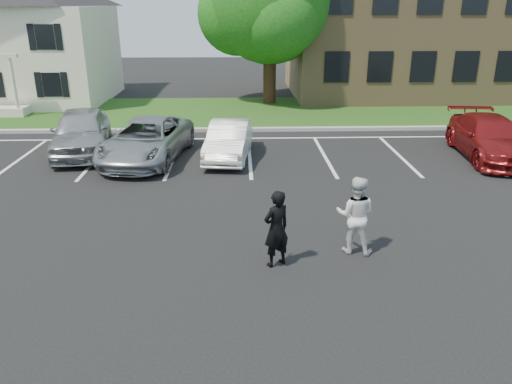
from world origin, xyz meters
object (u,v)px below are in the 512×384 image
car_silver_west (81,132)px  car_silver_minivan (147,140)px  office_building (472,24)px  man_black_suit (276,229)px  car_white_sedan (229,140)px  car_red_compact (490,138)px  tree (272,3)px  man_white_shirt (355,215)px  house (13,32)px

car_silver_west → car_silver_minivan: size_ratio=0.93×
office_building → man_black_suit: size_ratio=13.06×
man_black_suit → car_silver_minivan: 8.96m
car_white_sedan → car_red_compact: car_red_compact is taller
car_white_sedan → car_red_compact: bearing=4.8°
tree → car_silver_west: tree is taller
tree → car_silver_west: 13.25m
tree → man_black_suit: size_ratio=5.13×
man_black_suit → car_red_compact: size_ratio=0.34×
office_building → car_silver_west: bearing=-146.9°
man_white_shirt → car_white_sedan: man_white_shirt is taller
office_building → car_red_compact: office_building is taller
man_black_suit → car_white_sedan: 8.17m
car_white_sedan → car_silver_minivan: bearing=-171.2°
office_building → car_silver_west: size_ratio=4.59×
car_white_sedan → house: bearing=141.8°
car_silver_west → car_red_compact: 15.13m
house → car_white_sedan: size_ratio=2.57×
house → car_silver_minivan: 15.64m
car_silver_west → car_white_sedan: bearing=-18.9°
tree → man_black_suit: bearing=-93.2°
office_building → car_red_compact: (-5.22, -14.34, -3.42)m
car_white_sedan → man_black_suit: bearing=-75.5°
car_red_compact → car_silver_minivan: bearing=-175.1°
man_black_suit → man_white_shirt: bearing=166.1°
man_white_shirt → house: bearing=-34.9°
office_building → car_silver_minivan: office_building is taller
man_black_suit → car_white_sedan: man_black_suit is taller
man_black_suit → car_silver_minivan: man_black_suit is taller
house → tree: tree is taller
car_silver_minivan → car_white_sedan: car_silver_minivan is taller
car_white_sedan → office_building: bearing=50.1°
man_white_shirt → car_red_compact: size_ratio=0.35×
man_black_suit → car_silver_west: bearing=-84.4°
office_building → car_silver_minivan: 22.96m
man_black_suit → car_silver_minivan: (-4.10, 7.96, -0.13)m
car_red_compact → man_white_shirt: bearing=-126.7°
car_silver_minivan → man_white_shirt: bearing=-42.7°
office_building → man_white_shirt: bearing=-118.6°
car_white_sedan → car_red_compact: size_ratio=0.79×
office_building → man_black_suit: office_building is taller
house → man_white_shirt: house is taller
house → car_white_sedan: 17.48m
house → car_red_compact: bearing=-29.5°
tree → car_red_compact: 13.90m
man_white_shirt → office_building: bearing=-101.4°
office_building → car_silver_west: (-20.30, -13.24, -3.33)m
house → car_silver_minivan: bearing=-52.7°
office_building → car_silver_west: 24.47m
car_silver_west → house: bearing=110.5°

